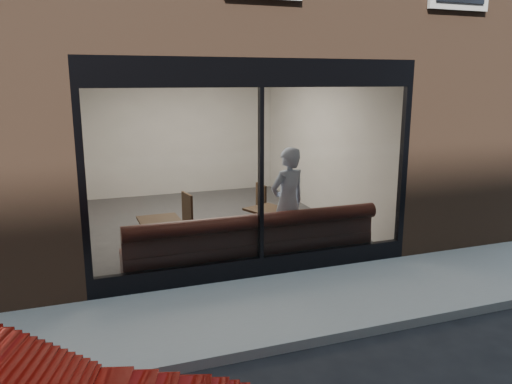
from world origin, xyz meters
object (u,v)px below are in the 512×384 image
object	(u,v)px
cafe_chair_left	(178,234)
banquette	(252,253)
cafe_table_left	(159,220)
cafe_chair_right	(252,221)
person	(288,203)
cafe_table_right	(267,210)

from	to	relation	value
cafe_chair_left	banquette	bearing A→B (deg)	113.46
cafe_table_left	cafe_chair_right	xyz separation A→B (m)	(1.94, 1.12, -0.50)
cafe_chair_right	banquette	bearing A→B (deg)	66.84
cafe_chair_left	cafe_table_left	bearing A→B (deg)	51.42
person	cafe_chair_left	bearing A→B (deg)	-51.91
person	cafe_table_left	world-z (taller)	person
cafe_table_left	banquette	bearing A→B (deg)	-23.51
cafe_table_left	cafe_chair_left	size ratio (longest dim) A/B	1.46
person	cafe_chair_right	xyz separation A→B (m)	(-0.10, 1.47, -0.68)
banquette	person	bearing A→B (deg)	18.48
cafe_table_left	person	bearing A→B (deg)	-9.56
banquette	cafe_table_right	bearing A→B (deg)	51.94
banquette	cafe_table_right	world-z (taller)	cafe_table_right
cafe_table_right	cafe_chair_left	world-z (taller)	cafe_table_right
cafe_table_right	person	bearing A→B (deg)	-61.00
banquette	cafe_chair_right	xyz separation A→B (m)	(0.61, 1.71, 0.01)
person	cafe_table_right	size ratio (longest dim) A/B	3.11
cafe_table_left	cafe_chair_right	bearing A→B (deg)	30.01
banquette	cafe_chair_right	distance (m)	1.81
cafe_table_left	cafe_chair_left	xyz separation A→B (m)	(0.44, 0.79, -0.50)
cafe_table_left	cafe_table_right	bearing A→B (deg)	1.48
cafe_chair_left	person	bearing A→B (deg)	134.99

